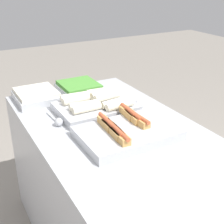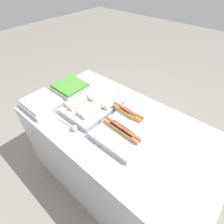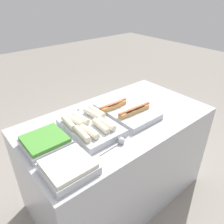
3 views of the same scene
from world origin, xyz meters
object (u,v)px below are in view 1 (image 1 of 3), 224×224
Objects in this scene: tray_side_front at (37,96)px; tray_side_back at (79,88)px; tray_wraps at (96,106)px; tray_hotdogs at (126,131)px; serving_spoon_far at (137,104)px; serving_spoon_near at (58,122)px.

tray_side_back is at bearing 90.00° from tray_side_front.
tray_side_front is at bearing -141.68° from tray_wraps.
tray_hotdogs is 2.31× the size of serving_spoon_far.
tray_side_front is 0.65m from serving_spoon_far.
tray_wraps is at bearing 38.32° from tray_side_front.
tray_side_front is 0.30m from tray_side_back.
tray_side_front is at bearing -90.00° from tray_side_back.
tray_hotdogs is 1.07× the size of tray_wraps.
tray_side_front is (-0.33, -0.26, -0.00)m from tray_wraps.
tray_side_front is at bearing -159.62° from tray_hotdogs.
tray_wraps is at bearing -103.21° from serving_spoon_far.
tray_side_front is 1.00× the size of tray_side_back.
serving_spoon_near is at bearing -90.00° from serving_spoon_far.
tray_side_front is 1.33× the size of serving_spoon_near.
serving_spoon_near is at bearing 0.24° from tray_side_front.
tray_wraps is 0.27m from serving_spoon_near.
serving_spoon_near is at bearing -37.10° from tray_side_back.
tray_hotdogs is 2.31× the size of serving_spoon_near.
tray_side_front is 1.33× the size of serving_spoon_far.
serving_spoon_far is at bearing 52.84° from tray_side_front.
tray_wraps is at bearing 179.11° from tray_hotdogs.
tray_side_front reaches higher than serving_spoon_near.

